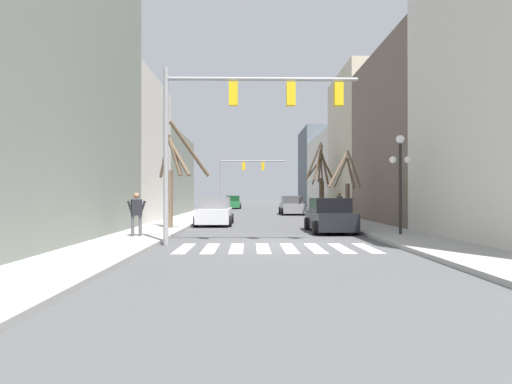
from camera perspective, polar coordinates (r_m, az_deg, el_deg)
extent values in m
plane|color=#4C4C4F|center=(14.83, 2.63, -7.52)|extent=(240.00, 240.00, 0.00)
cube|color=#9E9E99|center=(15.50, -18.41, -6.92)|extent=(2.66, 90.00, 0.15)
cube|color=#9E9E99|center=(16.14, 22.78, -6.64)|extent=(2.66, 90.00, 0.15)
cube|color=gray|center=(18.43, -31.16, 15.25)|extent=(6.00, 13.30, 13.59)
cube|color=beige|center=(27.75, -19.85, 5.53)|extent=(6.00, 8.27, 9.37)
cube|color=gray|center=(37.63, -14.72, 2.36)|extent=(6.00, 12.52, 7.25)
cube|color=#66564C|center=(27.25, 22.55, 7.13)|extent=(6.00, 10.68, 10.78)
cube|color=#BCB299|center=(36.66, 16.27, 6.49)|extent=(6.00, 9.29, 12.42)
cube|color=beige|center=(47.83, 12.09, 2.63)|extent=(6.00, 14.24, 8.67)
cube|color=#515B66|center=(59.75, 9.46, 3.33)|extent=(6.00, 9.98, 11.38)
cube|color=white|center=(14.00, -10.22, -7.94)|extent=(0.45, 2.60, 0.01)
cube|color=white|center=(13.88, -6.51, -8.00)|extent=(0.45, 2.60, 0.01)
cube|color=white|center=(13.83, -2.76, -8.04)|extent=(0.45, 2.60, 0.01)
cube|color=white|center=(13.83, 1.01, -8.03)|extent=(0.45, 2.60, 0.01)
cube|color=white|center=(13.89, 4.76, -8.00)|extent=(0.45, 2.60, 0.01)
cube|color=white|center=(14.01, 8.46, -7.93)|extent=(0.45, 2.60, 0.01)
cube|color=white|center=(14.18, 12.08, -7.84)|extent=(0.45, 2.60, 0.01)
cube|color=white|center=(14.41, 15.60, -7.71)|extent=(0.45, 2.60, 0.01)
cylinder|color=gray|center=(14.91, -12.74, 4.98)|extent=(0.18, 0.18, 6.47)
cylinder|color=gray|center=(15.14, 0.88, 15.83)|extent=(7.00, 0.14, 0.14)
cube|color=yellow|center=(15.00, -3.25, 13.81)|extent=(0.32, 0.28, 0.84)
cube|color=yellow|center=(15.07, 4.99, 13.74)|extent=(0.32, 0.28, 0.84)
cube|color=yellow|center=(15.34, 11.70, 13.49)|extent=(0.32, 0.28, 0.84)
cylinder|color=gray|center=(42.81, -5.02, 1.08)|extent=(0.18, 0.18, 5.84)
cylinder|color=gray|center=(42.84, -0.40, 4.45)|extent=(6.90, 0.14, 0.14)
cube|color=yellow|center=(42.80, -1.79, 3.72)|extent=(0.32, 0.28, 0.84)
cube|color=yellow|center=(42.82, 0.99, 3.72)|extent=(0.32, 0.28, 0.84)
cylinder|color=black|center=(18.13, 19.92, 0.43)|extent=(0.12, 0.12, 3.89)
sphere|color=white|center=(18.29, 19.91, 7.10)|extent=(0.36, 0.36, 0.36)
sphere|color=white|center=(18.08, 18.96, 4.38)|extent=(0.31, 0.31, 0.31)
sphere|color=white|center=(18.31, 20.85, 4.33)|extent=(0.31, 0.31, 0.31)
cube|color=gray|center=(37.01, 5.13, -2.29)|extent=(1.91, 4.48, 0.85)
cube|color=#464648|center=(36.99, 5.12, -1.09)|extent=(1.76, 2.33, 0.70)
cylinder|color=black|center=(38.31, 3.45, -2.65)|extent=(0.22, 0.64, 0.64)
cylinder|color=black|center=(38.51, 6.35, -2.63)|extent=(0.22, 0.64, 0.64)
cylinder|color=black|center=(35.54, 3.80, -2.82)|extent=(0.22, 0.64, 0.64)
cylinder|color=black|center=(35.76, 6.92, -2.81)|extent=(0.22, 0.64, 0.64)
cube|color=#236B38|center=(52.49, -3.28, -1.73)|extent=(1.81, 4.68, 0.84)
cube|color=#133A1E|center=(52.48, -3.28, -0.90)|extent=(1.67, 2.44, 0.68)
cylinder|color=black|center=(53.99, -4.20, -1.98)|extent=(0.22, 0.64, 0.64)
cylinder|color=black|center=(53.92, -2.24, -1.98)|extent=(0.22, 0.64, 0.64)
cylinder|color=black|center=(51.10, -4.38, -2.07)|extent=(0.22, 0.64, 0.64)
cylinder|color=black|center=(51.02, -2.31, -2.07)|extent=(0.22, 0.64, 0.64)
cube|color=black|center=(19.98, 10.50, -3.97)|extent=(1.83, 4.26, 0.82)
cube|color=black|center=(19.94, 10.49, -1.82)|extent=(1.69, 2.21, 0.67)
cylinder|color=black|center=(21.13, 7.29, -4.51)|extent=(0.22, 0.64, 0.64)
cylinder|color=black|center=(21.48, 12.25, -4.43)|extent=(0.22, 0.64, 0.64)
cylinder|color=black|center=(18.53, 8.46, -5.09)|extent=(0.22, 0.64, 0.64)
cylinder|color=black|center=(18.93, 14.08, -4.98)|extent=(0.22, 0.64, 0.64)
cube|color=silver|center=(24.26, -5.90, -3.33)|extent=(1.89, 4.35, 0.83)
cube|color=slate|center=(24.23, -5.90, -1.53)|extent=(1.74, 2.26, 0.68)
cylinder|color=black|center=(25.71, -7.79, -3.77)|extent=(0.22, 0.64, 0.64)
cylinder|color=black|center=(25.55, -3.48, -3.79)|extent=(0.22, 0.64, 0.64)
cylinder|color=black|center=(23.04, -8.59, -4.16)|extent=(0.22, 0.64, 0.64)
cylinder|color=black|center=(22.87, -3.78, -4.19)|extent=(0.22, 0.64, 0.64)
cylinder|color=#4C4C51|center=(16.99, -17.21, -4.66)|extent=(0.13, 0.13, 0.84)
cylinder|color=#4C4C51|center=(17.06, -16.21, -4.65)|extent=(0.13, 0.13, 0.84)
cube|color=black|center=(16.98, -16.70, -2.13)|extent=(0.47, 0.40, 0.66)
sphere|color=#8C664C|center=(16.98, -16.70, -0.49)|extent=(0.24, 0.24, 0.24)
cylinder|color=black|center=(16.94, -17.48, -2.28)|extent=(0.30, 0.22, 0.64)
cylinder|color=black|center=(17.04, -15.93, -2.27)|extent=(0.30, 0.22, 0.64)
cylinder|color=#282D47|center=(32.01, 12.00, -2.62)|extent=(0.13, 0.13, 0.87)
cylinder|color=#282D47|center=(31.74, 11.72, -2.64)|extent=(0.13, 0.13, 0.87)
cube|color=black|center=(31.85, 11.86, -1.23)|extent=(0.46, 0.48, 0.68)
sphere|color=brown|center=(31.85, 11.86, -0.33)|extent=(0.24, 0.24, 0.24)
cylinder|color=black|center=(32.06, 12.07, -1.31)|extent=(0.27, 0.28, 0.66)
cylinder|color=black|center=(31.64, 11.64, -1.32)|extent=(0.27, 0.28, 0.66)
cylinder|color=brown|center=(36.81, 9.41, -0.74)|extent=(0.38, 0.38, 2.90)
cylinder|color=brown|center=(37.60, 9.15, 4.03)|extent=(0.27, 1.59, 3.42)
cylinder|color=brown|center=(36.25, 9.83, 3.31)|extent=(0.50, 1.53, 2.97)
cylinder|color=brown|center=(36.25, 8.72, 3.12)|extent=(1.17, 1.23, 2.70)
cylinder|color=brown|center=(26.10, 12.93, -1.45)|extent=(0.29, 0.29, 2.39)
cylinder|color=brown|center=(26.58, 12.00, 2.72)|extent=(0.69, 1.17, 1.96)
cylinder|color=brown|center=(25.71, 13.36, 2.62)|extent=(0.33, 1.06, 1.99)
cylinder|color=brown|center=(25.49, 11.61, 3.14)|extent=(1.54, 1.19, 2.35)
cylinder|color=brown|center=(25.50, 13.78, 3.31)|extent=(0.52, 1.57, 2.40)
cylinder|color=brown|center=(21.00, -12.31, -0.99)|extent=(0.38, 0.38, 2.93)
cylinder|color=brown|center=(20.83, -11.50, 4.98)|extent=(0.87, 0.62, 2.05)
cylinder|color=brown|center=(20.64, -10.91, 4.85)|extent=(1.29, 0.89, 1.96)
cylinder|color=brown|center=(21.46, -12.90, 5.00)|extent=(0.72, 0.78, 2.25)
cylinder|color=brown|center=(21.63, -9.42, 6.01)|extent=(2.03, 1.61, 2.91)
cylinder|color=#473828|center=(34.88, 9.30, -0.60)|extent=(0.35, 0.35, 3.10)
cylinder|color=#473828|center=(35.20, 10.15, 3.41)|extent=(1.28, 0.45, 2.36)
cylinder|color=#473828|center=(35.10, 8.20, 3.22)|extent=(1.38, 0.69, 1.88)
cylinder|color=#473828|center=(34.85, 8.26, 4.46)|extent=(1.45, 0.27, 3.24)
cylinder|color=#473828|center=(35.37, 9.37, 3.21)|extent=(0.37, 0.92, 1.93)
cylinder|color=#473828|center=(34.15, 8.78, 3.81)|extent=(1.00, 1.69, 2.76)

